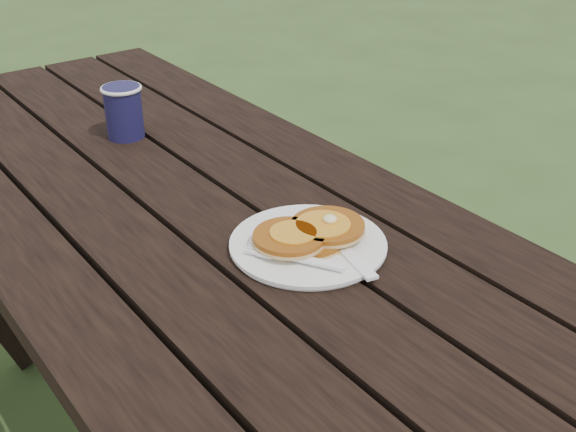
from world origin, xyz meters
TOP-DOWN VIEW (x-y plane):
  - picnic_table at (0.00, 0.00)m, footprint 1.36×1.80m
  - plate at (0.07, -0.30)m, footprint 0.29×0.29m
  - pancake_stack at (0.07, -0.30)m, footprint 0.19×0.13m
  - knife at (0.10, -0.36)m, footprint 0.06×0.18m
  - fork at (0.03, -0.36)m, footprint 0.11×0.15m
  - coffee_cup at (0.04, 0.29)m, footprint 0.09×0.09m

SIDE VIEW (x-z plane):
  - picnic_table at x=0.00m, z-range -0.01..0.74m
  - plate at x=0.07m, z-range 0.75..0.76m
  - knife at x=0.10m, z-range 0.76..0.76m
  - fork at x=0.03m, z-range 0.77..0.77m
  - pancake_stack at x=0.07m, z-range 0.76..0.79m
  - coffee_cup at x=0.04m, z-range 0.76..0.87m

